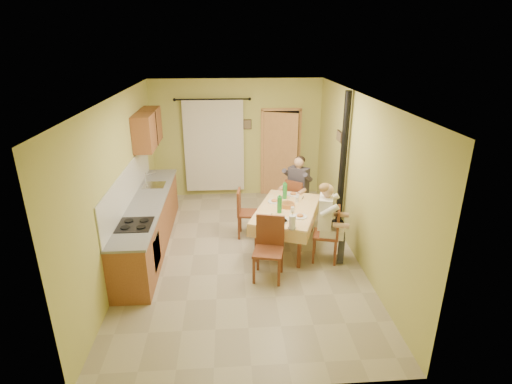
{
  "coord_description": "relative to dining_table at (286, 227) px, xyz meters",
  "views": [
    {
      "loc": [
        -0.2,
        -6.35,
        3.65
      ],
      "look_at": [
        0.25,
        0.1,
        1.15
      ],
      "focal_mm": 28.0,
      "sensor_mm": 36.0,
      "label": 1
    }
  ],
  "objects": [
    {
      "name": "floor",
      "position": [
        -0.83,
        -0.26,
        -0.38
      ],
      "size": [
        4.0,
        6.0,
        0.01
      ],
      "primitive_type": "cube",
      "color": "tan",
      "rests_on": "ground"
    },
    {
      "name": "room_shell",
      "position": [
        -0.83,
        -0.26,
        1.44
      ],
      "size": [
        4.04,
        6.04,
        2.82
      ],
      "color": "#C3C164",
      "rests_on": "ground"
    },
    {
      "name": "kitchen_run",
      "position": [
        -2.53,
        0.14,
        0.1
      ],
      "size": [
        0.64,
        3.64,
        1.56
      ],
      "color": "brown",
      "rests_on": "ground"
    },
    {
      "name": "upper_cabinets",
      "position": [
        -2.65,
        1.44,
        1.57
      ],
      "size": [
        0.35,
        1.4,
        0.7
      ],
      "primitive_type": "cube",
      "color": "brown",
      "rests_on": "room_shell"
    },
    {
      "name": "curtain",
      "position": [
        -1.38,
        2.64,
        0.88
      ],
      "size": [
        1.7,
        0.07,
        2.22
      ],
      "color": "black",
      "rests_on": "ground"
    },
    {
      "name": "doorway",
      "position": [
        0.21,
        2.65,
        0.67
      ],
      "size": [
        0.96,
        0.31,
        2.15
      ],
      "color": "black",
      "rests_on": "ground"
    },
    {
      "name": "dining_table",
      "position": [
        0.0,
        0.0,
        0.0
      ],
      "size": [
        1.53,
        1.93,
        0.76
      ],
      "rotation": [
        0.0,
        0.0,
        -0.35
      ],
      "color": "#F0C27B",
      "rests_on": "ground"
    },
    {
      "name": "tableware",
      "position": [
        -0.03,
        -0.1,
        0.44
      ],
      "size": [
        0.67,
        1.65,
        0.33
      ],
      "color": "white",
      "rests_on": "dining_table"
    },
    {
      "name": "chair_far",
      "position": [
        0.37,
        1.04,
        -0.09
      ],
      "size": [
        0.55,
        0.55,
        0.95
      ],
      "rotation": [
        0.0,
        0.0,
        -0.66
      ],
      "color": "brown",
      "rests_on": "ground"
    },
    {
      "name": "chair_near",
      "position": [
        -0.44,
        -1.05,
        -0.09
      ],
      "size": [
        0.55,
        0.55,
        1.02
      ],
      "rotation": [
        0.0,
        0.0,
        2.9
      ],
      "color": "brown",
      "rests_on": "ground"
    },
    {
      "name": "chair_right",
      "position": [
        0.62,
        -0.56,
        -0.09
      ],
      "size": [
        0.52,
        0.52,
        0.99
      ],
      "rotation": [
        0.0,
        0.0,
        1.3
      ],
      "color": "brown",
      "rests_on": "ground"
    },
    {
      "name": "chair_left",
      "position": [
        -0.7,
        0.44,
        -0.09
      ],
      "size": [
        0.44,
        0.44,
        0.95
      ],
      "rotation": [
        0.0,
        0.0,
        -1.69
      ],
      "color": "brown",
      "rests_on": "ground"
    },
    {
      "name": "man_far",
      "position": [
        0.37,
        1.05,
        0.5
      ],
      "size": [
        0.65,
        0.64,
        1.39
      ],
      "rotation": [
        0.0,
        0.0,
        -0.66
      ],
      "color": "#38333D",
      "rests_on": "chair_far"
    },
    {
      "name": "man_right",
      "position": [
        0.6,
        -0.56,
        0.5
      ],
      "size": [
        0.56,
        0.64,
        1.39
      ],
      "rotation": [
        0.0,
        0.0,
        1.3
      ],
      "color": "white",
      "rests_on": "chair_right"
    },
    {
      "name": "stove_flue",
      "position": [
        1.07,
        0.34,
        0.64
      ],
      "size": [
        0.24,
        0.24,
        2.8
      ],
      "color": "black",
      "rests_on": "ground"
    },
    {
      "name": "picture_back",
      "position": [
        -0.58,
        2.71,
        1.37
      ],
      "size": [
        0.19,
        0.03,
        0.23
      ],
      "primitive_type": "cube",
      "color": "black",
      "rests_on": "room_shell"
    },
    {
      "name": "picture_right",
      "position": [
        1.14,
        0.94,
        1.47
      ],
      "size": [
        0.03,
        0.31,
        0.21
      ],
      "primitive_type": "cube",
      "color": "brown",
      "rests_on": "room_shell"
    }
  ]
}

